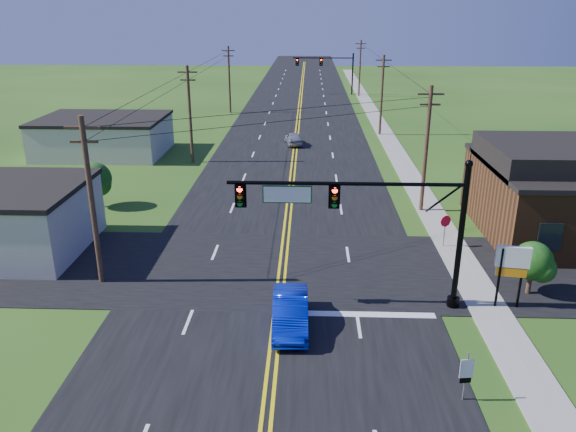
{
  "coord_description": "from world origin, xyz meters",
  "views": [
    {
      "loc": [
        1.56,
        -16.75,
        13.91
      ],
      "look_at": [
        0.56,
        10.0,
        3.93
      ],
      "focal_mm": 35.0,
      "sensor_mm": 36.0,
      "label": 1
    }
  ],
  "objects_px": {
    "route_sign": "(466,373)",
    "blue_car": "(290,313)",
    "signal_mast_far": "(327,67)",
    "stop_sign": "(445,224)",
    "signal_mast_main": "(367,216)"
  },
  "relations": [
    {
      "from": "signal_mast_main",
      "to": "signal_mast_far",
      "type": "relative_size",
      "value": 1.03
    },
    {
      "from": "route_sign",
      "to": "blue_car",
      "type": "bearing_deg",
      "value": 136.12
    },
    {
      "from": "signal_mast_main",
      "to": "blue_car",
      "type": "xyz_separation_m",
      "value": [
        -3.51,
        -2.19,
        -3.99
      ]
    },
    {
      "from": "blue_car",
      "to": "route_sign",
      "type": "bearing_deg",
      "value": -38.01
    },
    {
      "from": "stop_sign",
      "to": "blue_car",
      "type": "bearing_deg",
      "value": -156.45
    },
    {
      "from": "signal_mast_far",
      "to": "stop_sign",
      "type": "relative_size",
      "value": 5.25
    },
    {
      "from": "signal_mast_main",
      "to": "route_sign",
      "type": "distance_m",
      "value": 8.56
    },
    {
      "from": "blue_car",
      "to": "signal_mast_far",
      "type": "bearing_deg",
      "value": 85.72
    },
    {
      "from": "signal_mast_main",
      "to": "route_sign",
      "type": "height_order",
      "value": "signal_mast_main"
    },
    {
      "from": "signal_mast_far",
      "to": "stop_sign",
      "type": "bearing_deg",
      "value": -85.12
    },
    {
      "from": "signal_mast_main",
      "to": "blue_car",
      "type": "height_order",
      "value": "signal_mast_main"
    },
    {
      "from": "route_sign",
      "to": "signal_mast_far",
      "type": "bearing_deg",
      "value": 84.85
    },
    {
      "from": "signal_mast_main",
      "to": "stop_sign",
      "type": "height_order",
      "value": "signal_mast_main"
    },
    {
      "from": "blue_car",
      "to": "route_sign",
      "type": "distance_m",
      "value": 8.32
    },
    {
      "from": "blue_car",
      "to": "stop_sign",
      "type": "relative_size",
      "value": 2.2
    }
  ]
}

